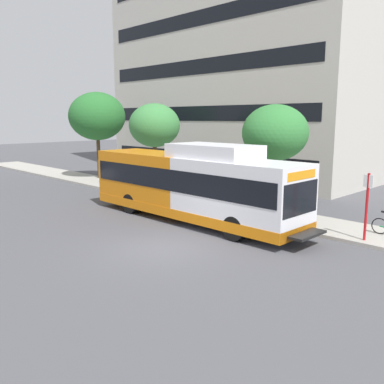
{
  "coord_description": "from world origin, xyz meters",
  "views": [
    {
      "loc": [
        -9.61,
        -11.17,
        4.78
      ],
      "look_at": [
        2.89,
        1.44,
        1.6
      ],
      "focal_mm": 38.76,
      "sensor_mm": 36.0,
      "label": 1
    }
  ],
  "objects_px": {
    "transit_bus": "(192,185)",
    "street_tree_near_stop": "(275,133)",
    "street_tree_mid_block": "(154,126)",
    "street_tree_far_block": "(97,116)",
    "bus_stop_sign_pole": "(367,202)"
  },
  "relations": [
    {
      "from": "street_tree_mid_block",
      "to": "street_tree_far_block",
      "type": "bearing_deg",
      "value": 88.02
    },
    {
      "from": "street_tree_near_stop",
      "to": "street_tree_far_block",
      "type": "height_order",
      "value": "street_tree_far_block"
    },
    {
      "from": "street_tree_mid_block",
      "to": "street_tree_far_block",
      "type": "relative_size",
      "value": 0.84
    },
    {
      "from": "transit_bus",
      "to": "street_tree_near_stop",
      "type": "bearing_deg",
      "value": -26.64
    },
    {
      "from": "street_tree_near_stop",
      "to": "street_tree_mid_block",
      "type": "distance_m",
      "value": 9.29
    },
    {
      "from": "street_tree_near_stop",
      "to": "street_tree_far_block",
      "type": "relative_size",
      "value": 0.8
    },
    {
      "from": "street_tree_near_stop",
      "to": "bus_stop_sign_pole",
      "type": "bearing_deg",
      "value": -107.25
    },
    {
      "from": "bus_stop_sign_pole",
      "to": "street_tree_near_stop",
      "type": "bearing_deg",
      "value": 72.75
    },
    {
      "from": "transit_bus",
      "to": "street_tree_far_block",
      "type": "relative_size",
      "value": 1.86
    },
    {
      "from": "street_tree_mid_block",
      "to": "street_tree_far_block",
      "type": "distance_m",
      "value": 7.19
    },
    {
      "from": "transit_bus",
      "to": "street_tree_near_stop",
      "type": "relative_size",
      "value": 2.31
    },
    {
      "from": "transit_bus",
      "to": "street_tree_near_stop",
      "type": "distance_m",
      "value": 4.88
    },
    {
      "from": "bus_stop_sign_pole",
      "to": "street_tree_near_stop",
      "type": "xyz_separation_m",
      "value": [
        1.66,
        5.36,
        2.4
      ]
    },
    {
      "from": "street_tree_mid_block",
      "to": "bus_stop_sign_pole",
      "type": "bearing_deg",
      "value": -96.84
    },
    {
      "from": "transit_bus",
      "to": "street_tree_near_stop",
      "type": "height_order",
      "value": "street_tree_near_stop"
    }
  ]
}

